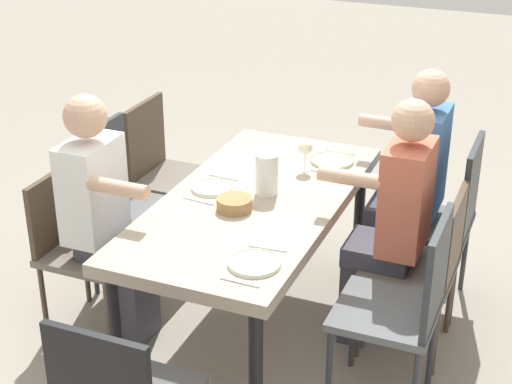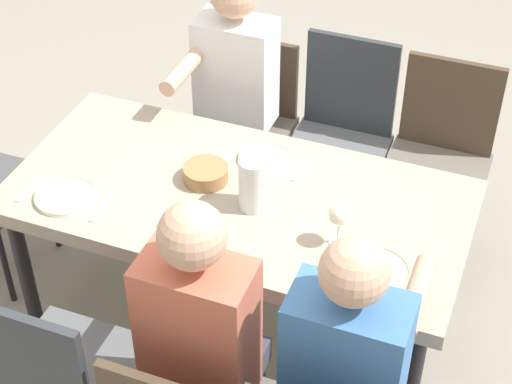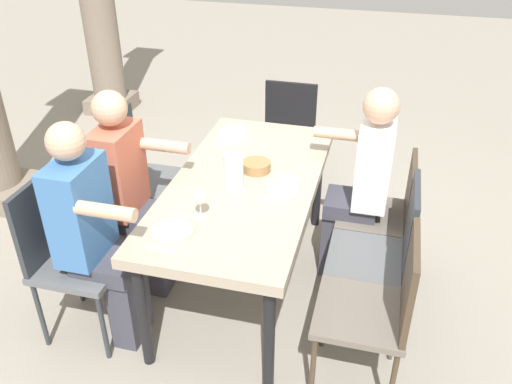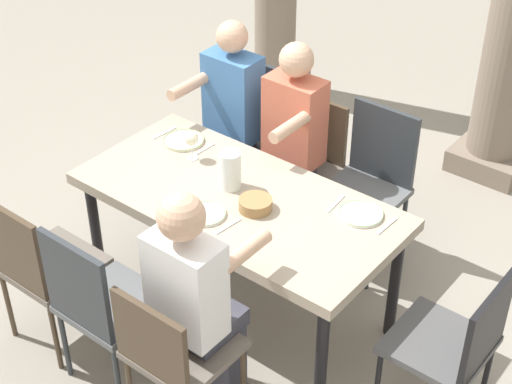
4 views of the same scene
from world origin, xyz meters
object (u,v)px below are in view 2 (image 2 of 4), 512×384
Objects in this scene: plate_0 at (375,271)px; water_pitcher at (254,186)px; chair_east_south at (246,117)px; diner_woman_green at (348,382)px; plate_2 at (65,196)px; dining_table at (238,208)px; wine_glass_0 at (340,215)px; diner_guest_third at (230,102)px; chair_mid_south at (341,129)px; plate_1 at (265,158)px; chair_west_south at (440,152)px; diner_man_white at (207,343)px; chair_east_north at (56,375)px; bread_basket at (206,174)px.

plate_0 is 1.13× the size of water_pitcher.
diner_woman_green is (-0.92, 1.47, 0.20)m from chair_east_south.
water_pitcher reaches higher than plate_2.
chair_east_south is 4.09× the size of water_pitcher.
diner_woman_green is at bearing 134.07° from dining_table.
wine_glass_0 reaches higher than plate_0.
diner_guest_third is 0.95m from plate_2.
diner_woman_green is 1.02× the size of diner_guest_third.
chair_mid_south is 5.64× the size of wine_glass_0.
plate_2 is at bearing 75.19° from chair_east_south.
diner_woman_green is 6.27× the size of plate_1.
chair_west_south is 0.71× the size of diner_man_white.
plate_2 is at bearing 1.54° from plate_0.
chair_east_south is 0.26m from diner_guest_third.
diner_woman_green reaches higher than chair_mid_south.
water_pitcher reaches higher than plate_1.
chair_east_south is 1.01m from water_pitcher.
plate_0 is (-0.42, -0.43, 0.07)m from diner_man_white.
chair_east_north reaches higher than dining_table.
diner_woman_green is at bearing 162.06° from plate_2.
chair_east_south is 5.06× the size of wine_glass_0.
wine_glass_0 is (-0.26, -0.53, 0.19)m from diner_man_white.
diner_guest_third reaches higher than chair_mid_south.
plate_1 is at bearing -38.77° from plate_0.
wine_glass_0 is at bearing 164.37° from dining_table.
chair_east_north is 0.94m from water_pitcher.
diner_guest_third is at bearing -61.07° from water_pitcher.
plate_0 is 0.22m from wine_glass_0.
wine_glass_0 is at bearing 166.91° from water_pitcher.
dining_table is 0.89m from diner_woman_green.
bread_basket is at bearing 46.54° from chair_west_south.
plate_0 is at bearing 160.68° from bread_basket.
chair_mid_south is 0.46m from chair_east_south.
plate_2 is at bearing -64.16° from chair_east_north.
plate_1 is (0.40, -0.35, -0.12)m from wine_glass_0.
bread_basket is (0.76, 0.80, 0.25)m from chair_west_south.
chair_east_south is (0.00, -1.67, -0.05)m from chair_east_north.
plate_0 reaches higher than dining_table.
bread_basket is at bearing -147.16° from plate_2.
wine_glass_0 is (0.19, 0.96, 0.34)m from chair_west_south.
plate_1 is at bearing -141.54° from plate_2.
wine_glass_0 is at bearing 133.13° from diner_guest_third.
dining_table is 0.87m from chair_mid_south.
bread_basket is (0.73, -0.25, 0.02)m from plate_0.
plate_1 is (0.14, 0.61, 0.23)m from chair_mid_south.
plate_0 is at bearing 159.45° from dining_table.
dining_table is 0.63m from plate_0.
plate_2 is at bearing -17.94° from diner_woman_green.
chair_mid_south is at bearing -103.14° from plate_1.
chair_east_south is at bearing -90.98° from diner_guest_third.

